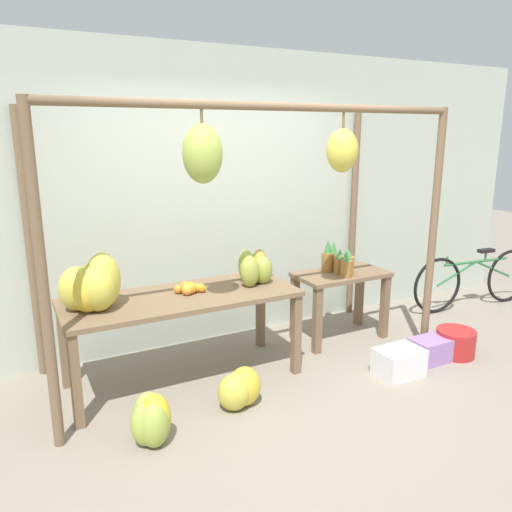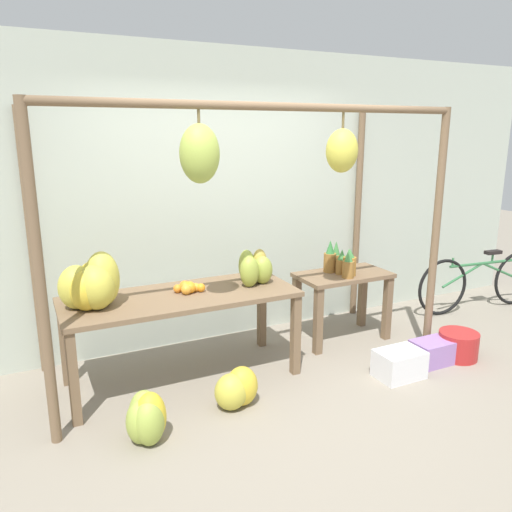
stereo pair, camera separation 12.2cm
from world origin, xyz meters
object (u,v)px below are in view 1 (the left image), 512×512
Objects in this scene: banana_pile_on_table at (93,286)px; fruit_crate_white at (399,362)px; blue_bucket at (455,343)px; parked_bicycle at (474,279)px; pineapple_cluster at (339,261)px; papaya_pile at (254,268)px; banana_pile_ground_left at (151,420)px; banana_pile_ground_right at (240,389)px; fruit_crate_purple at (430,350)px; orange_pile at (189,288)px.

fruit_crate_white is (2.33, -0.77, -0.80)m from banana_pile_on_table.
parked_bicycle is (1.25, 0.85, 0.22)m from blue_bucket.
pineapple_cluster is 1.30× the size of papaya_pile.
banana_pile_ground_left is 0.73m from banana_pile_ground_right.
fruit_crate_white is 1.11× the size of fruit_crate_purple.
orange_pile is 0.76× the size of papaya_pile.
orange_pile is 0.60m from papaya_pile.
banana_pile_on_table is 4.36m from parked_bicycle.
blue_bucket is at bearing -22.96° from papaya_pile.
blue_bucket is (0.74, 0.06, 0.01)m from fruit_crate_white.
fruit_crate_white is (0.00, -0.90, -0.68)m from pineapple_cluster.
banana_pile_on_table is 1.35m from papaya_pile.
orange_pile is 0.64× the size of fruit_crate_white.
parked_bicycle is at bearing 2.15° from papaya_pile.
banana_pile_on_table is at bearing 161.83° from fruit_crate_white.
papaya_pile reaches higher than blue_bucket.
papaya_pile reaches higher than parked_bicycle.
blue_bucket is (2.18, -0.10, -0.02)m from banana_pile_ground_right.
banana_pile_ground_left reaches higher than banana_pile_ground_right.
parked_bicycle is (1.99, 0.00, -0.46)m from pineapple_cluster.
pineapple_cluster is 2.40m from banana_pile_ground_left.
orange_pile is 2.26m from fruit_crate_purple.
papaya_pile is (1.35, 0.02, -0.04)m from banana_pile_on_table.
banana_pile_ground_right is at bearing 173.59° from fruit_crate_white.
pineapple_cluster is 1.00m from papaya_pile.
fruit_crate_purple is at bearing -19.52° from orange_pile.
banana_pile_ground_right reaches higher than fruit_crate_purple.
banana_pile_on_table reaches higher than blue_bucket.
banana_pile_on_table is at bearing -179.01° from papaya_pile.
banana_pile_ground_left is at bearing -168.05° from parked_bicycle.
banana_pile_ground_left is at bearing -178.96° from fruit_crate_purple.
pineapple_cluster is 1.10× the size of fruit_crate_white.
fruit_crate_purple is at bearing 1.04° from banana_pile_ground_left.
fruit_crate_white is 1.48m from papaya_pile.
banana_pile_on_table is at bearing 165.98° from fruit_crate_purple.
banana_pile_on_table is 2.03× the size of orange_pile.
blue_bucket is 1.07× the size of papaya_pile.
fruit_crate_white is (1.58, -0.79, -0.67)m from orange_pile.
parked_bicycle reaches higher than fruit_crate_white.
banana_pile_ground_left is 0.21× the size of parked_bicycle.
banana_pile_ground_right is at bearing -76.67° from orange_pile.
papaya_pile reaches higher than fruit_crate_purple.
banana_pile_on_table reaches higher than banana_pile_ground_left.
fruit_crate_purple is (-1.55, -0.83, -0.24)m from parked_bicycle.
banana_pile_ground_right is (-1.43, -0.74, -0.65)m from pineapple_cluster.
orange_pile is 3.60m from parked_bicycle.
fruit_crate_purple is (0.44, -0.83, -0.70)m from pineapple_cluster.
banana_pile_on_table is 2.59m from fruit_crate_white.
orange_pile is 2.53m from blue_bucket.
pineapple_cluster is (2.33, 0.13, -0.12)m from banana_pile_on_table.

